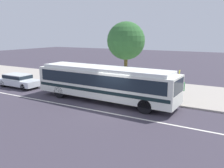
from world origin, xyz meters
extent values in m
plane|color=#3B3642|center=(0.00, 0.00, 0.00)|extent=(120.00, 120.00, 0.00)
cube|color=#A59C91|center=(0.00, 6.86, 0.06)|extent=(60.00, 8.00, 0.12)
cube|color=silver|center=(0.00, -0.80, 0.00)|extent=(56.00, 0.16, 0.01)
cube|color=white|center=(-1.48, 1.51, 1.45)|extent=(11.68, 2.86, 2.04)
cube|color=white|center=(-1.48, 1.51, 2.59)|extent=(10.74, 2.53, 0.24)
cube|color=#19232D|center=(-1.48, 1.51, 1.85)|extent=(10.98, 2.86, 0.90)
cube|color=black|center=(-1.48, 1.51, 1.08)|extent=(11.45, 2.88, 0.24)
cube|color=#19232D|center=(4.27, 1.32, 1.85)|extent=(0.19, 2.19, 0.98)
cylinder|color=black|center=(2.50, 2.48, 0.50)|extent=(1.01, 0.31, 1.00)
cylinder|color=black|center=(2.42, 0.28, 0.50)|extent=(1.01, 0.31, 1.00)
cylinder|color=black|center=(-5.16, 2.73, 0.50)|extent=(1.01, 0.31, 1.00)
cylinder|color=black|center=(-5.23, 0.53, 0.50)|extent=(1.01, 0.31, 1.00)
cube|color=silver|center=(-11.43, 1.62, 0.52)|extent=(4.54, 1.85, 0.55)
cube|color=silver|center=(-11.66, 1.62, 1.04)|extent=(2.55, 1.62, 0.50)
cube|color=#19232D|center=(-11.66, 1.62, 1.06)|extent=(2.59, 1.64, 0.32)
cylinder|color=black|center=(-9.93, 2.41, 0.32)|extent=(0.64, 0.22, 0.64)
cylinder|color=black|center=(-9.95, 0.81, 0.32)|extent=(0.64, 0.22, 0.64)
cylinder|color=black|center=(-12.92, 2.43, 0.32)|extent=(0.64, 0.22, 0.64)
cylinder|color=black|center=(-12.94, 0.83, 0.32)|extent=(0.64, 0.22, 0.64)
cylinder|color=navy|center=(4.02, 3.80, 0.56)|extent=(0.14, 0.14, 0.88)
cylinder|color=navy|center=(3.94, 3.94, 0.56)|extent=(0.14, 0.14, 0.88)
cylinder|color=#368C4A|center=(3.98, 3.87, 1.32)|extent=(0.46, 0.46, 0.64)
sphere|color=tan|center=(3.98, 3.87, 1.76)|extent=(0.23, 0.23, 0.23)
cylinder|color=gray|center=(3.81, 3.41, 1.32)|extent=(0.08, 0.08, 2.39)
cube|color=yellow|center=(3.81, 3.41, 2.31)|extent=(0.07, 0.44, 0.56)
cylinder|color=brown|center=(-2.00, 6.33, 1.72)|extent=(0.33, 0.33, 3.21)
sphere|color=#316630|center=(-2.00, 6.33, 4.57)|extent=(3.56, 3.56, 3.56)
camera|label=1|loc=(7.83, -13.74, 5.20)|focal=37.66mm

